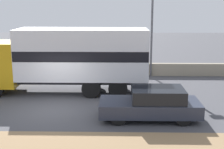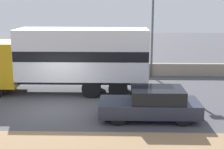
% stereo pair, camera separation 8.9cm
% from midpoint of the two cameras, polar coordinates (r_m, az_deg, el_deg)
% --- Properties ---
extents(ground_plane, '(80.00, 80.00, 0.00)m').
position_cam_midpoint_polar(ground_plane, '(15.03, -10.40, -6.28)').
color(ground_plane, '#47474C').
extents(stone_wall_backdrop, '(60.00, 0.35, 0.86)m').
position_cam_midpoint_polar(stone_wall_backdrop, '(21.80, -6.71, 0.99)').
color(stone_wall_backdrop, gray).
rests_on(stone_wall_backdrop, ground_plane).
extents(street_lamp, '(0.56, 0.28, 5.83)m').
position_cam_midpoint_polar(street_lamp, '(20.99, 7.18, 8.84)').
color(street_lamp, '#4C4C51').
rests_on(street_lamp, ground_plane).
extents(box_truck, '(9.27, 2.38, 3.55)m').
position_cam_midpoint_polar(box_truck, '(17.27, -8.31, 3.20)').
color(box_truck, gold).
rests_on(box_truck, ground_plane).
extents(car_hatchback, '(4.26, 1.75, 1.37)m').
position_cam_midpoint_polar(car_hatchback, '(13.50, 7.10, -5.31)').
color(car_hatchback, '#282D3D').
rests_on(car_hatchback, ground_plane).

